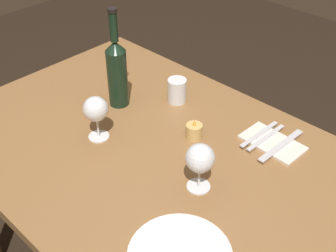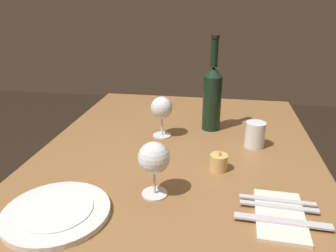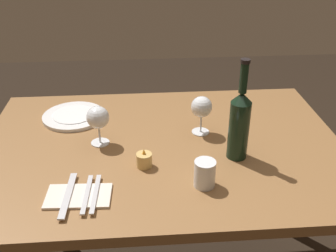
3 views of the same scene
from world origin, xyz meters
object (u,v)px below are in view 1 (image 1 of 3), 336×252
at_px(wine_glass_right, 96,110).
at_px(wine_bottle, 117,71).
at_px(water_tumbler, 177,91).
at_px(table_knife, 281,145).
at_px(votive_candle, 194,131).
at_px(wine_glass_left, 200,159).
at_px(fork_outer, 259,134).
at_px(fork_inner, 266,138).
at_px(folded_napkin, 273,143).

distance_m(wine_glass_right, wine_bottle, 0.20).
xyz_separation_m(wine_glass_right, water_tumbler, (0.04, 0.32, -0.06)).
bearing_deg(table_knife, votive_candle, -147.55).
xyz_separation_m(wine_glass_left, wine_bottle, (-0.47, 0.12, 0.03)).
height_order(wine_glass_right, fork_outer, wine_glass_right).
distance_m(wine_glass_right, water_tumbler, 0.33).
height_order(votive_candle, fork_outer, votive_candle).
relative_size(wine_bottle, fork_inner, 1.93).
xyz_separation_m(votive_candle, fork_outer, (0.15, 0.14, -0.01)).
bearing_deg(water_tumbler, wine_glass_right, -96.57).
relative_size(water_tumbler, votive_candle, 1.28).
xyz_separation_m(wine_bottle, fork_outer, (0.46, 0.18, -0.12)).
bearing_deg(wine_glass_right, wine_glass_left, 7.52).
distance_m(wine_glass_left, water_tumbler, 0.44).
distance_m(votive_candle, table_knife, 0.27).
relative_size(wine_glass_left, water_tumbler, 1.69).
bearing_deg(wine_glass_right, folded_napkin, 40.28).
height_order(votive_candle, folded_napkin, votive_candle).
bearing_deg(fork_outer, water_tumbler, -174.87).
height_order(wine_glass_left, table_knife, wine_glass_left).
bearing_deg(wine_glass_right, fork_outer, 43.93).
bearing_deg(votive_candle, wine_glass_right, -136.42).
bearing_deg(wine_glass_right, votive_candle, 43.58).
bearing_deg(fork_inner, wine_glass_right, -137.96).
height_order(wine_glass_left, folded_napkin, wine_glass_left).
distance_m(wine_bottle, water_tumbler, 0.22).
xyz_separation_m(folded_napkin, table_knife, (0.03, 0.00, 0.01)).
xyz_separation_m(votive_candle, fork_inner, (0.17, 0.14, -0.01)).
distance_m(votive_candle, folded_napkin, 0.25).
bearing_deg(wine_glass_left, fork_inner, 86.73).
distance_m(wine_bottle, votive_candle, 0.34).
relative_size(votive_candle, folded_napkin, 0.34).
xyz_separation_m(fork_outer, table_knife, (0.08, 0.00, 0.00)).
bearing_deg(fork_outer, wine_bottle, -158.68).
bearing_deg(fork_outer, table_knife, 0.00).
xyz_separation_m(wine_glass_right, folded_napkin, (0.42, 0.35, -0.10)).
xyz_separation_m(folded_napkin, fork_inner, (-0.02, 0.00, 0.01)).
bearing_deg(votive_candle, folded_napkin, 36.22).
bearing_deg(folded_napkin, wine_bottle, -160.60).
distance_m(water_tumbler, folded_napkin, 0.38).
bearing_deg(water_tumbler, wine_bottle, -131.71).
distance_m(wine_glass_right, fork_inner, 0.53).
height_order(fork_inner, fork_outer, same).
bearing_deg(folded_napkin, water_tumbler, -175.55).
height_order(wine_bottle, fork_inner, wine_bottle).
bearing_deg(wine_glass_right, water_tumbler, 83.43).
xyz_separation_m(wine_bottle, fork_inner, (0.49, 0.18, -0.12)).
relative_size(votive_candle, table_knife, 0.32).
bearing_deg(table_knife, folded_napkin, 180.00).
bearing_deg(wine_bottle, wine_glass_right, -60.28).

